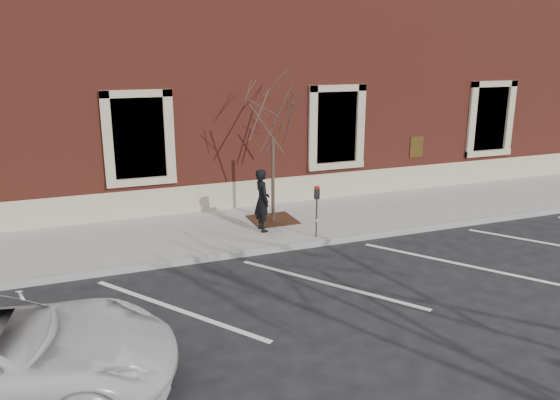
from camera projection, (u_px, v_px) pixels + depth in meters
name	position (u px, v px, depth m)	size (l,w,h in m)	color
ground	(289.00, 249.00, 13.38)	(120.00, 120.00, 0.00)	#28282B
sidewalk_near	(265.00, 226.00, 14.93)	(40.00, 3.50, 0.15)	#BAB8AF
curb_near	(290.00, 247.00, 13.31)	(40.00, 0.12, 0.15)	#9E9E99
parking_stripes	(328.00, 284.00, 11.40)	(28.00, 4.40, 0.01)	silver
building_civic	(207.00, 71.00, 19.28)	(40.00, 8.62, 8.00)	maroon
man	(262.00, 200.00, 14.09)	(0.60, 0.39, 1.64)	black
parking_meter	(317.00, 202.00, 13.54)	(0.12, 0.09, 1.33)	#595B60
tree_grate	(273.00, 220.00, 15.16)	(1.20, 1.20, 0.03)	#432215
sapling	(273.00, 117.00, 14.40)	(2.46, 2.46, 4.11)	brown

